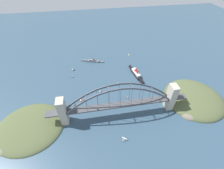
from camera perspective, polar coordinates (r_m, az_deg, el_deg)
name	(u,v)px	position (r m, az deg, el deg)	size (l,w,h in m)	color
ground_plane	(119,114)	(313.79, 2.56, -10.77)	(1400.00, 1400.00, 0.00)	#334C60
harbor_arch_bridge	(119,104)	(289.78, 2.75, -7.04)	(267.41, 18.72, 76.19)	#BCB29E
headland_west_shore	(29,128)	(331.63, -28.22, -14.06)	(123.58, 114.45, 21.78)	#515B38
headland_east_shore	(193,99)	(382.45, 27.86, -4.90)	(125.95, 127.76, 30.46)	#515B38
ocean_liner	(136,73)	(403.52, 8.88, 4.07)	(19.29, 77.82, 18.10)	black
naval_cruiser	(93,61)	(454.05, -7.16, 8.66)	(64.31, 22.59, 16.84)	slate
seaplane_taxiing_near_bridge	(124,139)	(282.38, 4.58, -19.44)	(8.57, 8.38, 4.97)	#B7B7B2
small_boat_0	(129,55)	(486.44, 6.20, 10.89)	(2.68, 10.40, 1.79)	gold
small_boat_1	(100,90)	(353.80, -4.31, -2.22)	(6.34, 7.93, 8.01)	#2D6B3D
small_boat_2	(118,83)	(370.53, 2.11, 0.48)	(8.24, 6.43, 9.37)	#2D6B3D
small_boat_3	(127,97)	(343.33, 5.67, -4.76)	(6.46, 5.49, 2.04)	brown
small_boat_4	(73,69)	(428.19, -14.30, 5.61)	(9.64, 7.36, 10.18)	black
small_boat_5	(73,77)	(406.69, -14.35, 2.67)	(7.86, 3.27, 1.82)	black
small_boat_6	(81,99)	(338.93, -11.28, -5.38)	(10.74, 7.82, 10.09)	brown
small_boat_7	(73,103)	(333.81, -14.08, -6.77)	(10.67, 7.23, 11.53)	#234C8C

